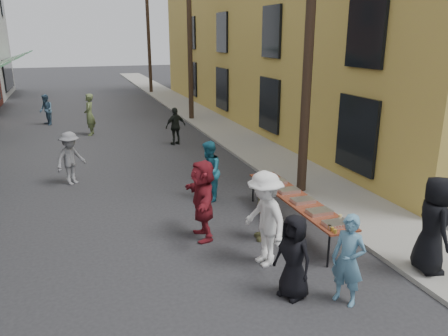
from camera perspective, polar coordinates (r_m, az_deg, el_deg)
ground at (r=8.82m, az=-5.59°, el=-12.86°), size 120.00×120.00×0.00m
sidewalk at (r=23.84m, az=-2.63°, el=6.52°), size 2.20×60.00×0.10m
building_ochre at (r=25.01m, az=12.14°, el=18.06°), size 10.00×28.00×10.00m
utility_pole_near at (r=12.08m, az=11.13°, el=17.26°), size 0.26×0.26×9.00m
utility_pole_mid at (r=23.26m, az=-4.52°, el=17.24°), size 0.26×0.26×9.00m
utility_pole_far at (r=34.98m, az=-9.85°, el=16.96°), size 0.26×0.26×9.00m
serving_table at (r=10.34m, az=9.42°, el=-4.02°), size 0.70×4.00×0.75m
catering_tray_sausage at (r=9.02m, az=14.46°, el=-7.05°), size 0.50×0.33×0.08m
catering_tray_foil_b at (r=9.52m, az=12.32°, el=-5.59°), size 0.50×0.33×0.08m
catering_tray_buns at (r=10.07m, az=10.25°, el=-4.18°), size 0.50×0.33×0.08m
catering_tray_foil_d at (r=10.64m, az=8.42°, el=-2.91°), size 0.50×0.33×0.08m
catering_tray_buns_end at (r=11.23m, az=6.78°, el=-1.78°), size 0.50×0.33×0.08m
condiment_jar_a at (r=8.68m, az=14.33°, el=-8.02°), size 0.07×0.07×0.08m
condiment_jar_b at (r=8.75m, az=13.97°, el=-7.77°), size 0.07×0.07×0.08m
condiment_jar_c at (r=8.83m, az=13.62°, el=-7.52°), size 0.07×0.07×0.08m
cup_stack at (r=8.93m, az=16.44°, el=-7.31°), size 0.08×0.08×0.12m
guest_front_a at (r=7.68m, az=9.08°, el=-11.37°), size 0.72×0.87×1.52m
guest_front_b at (r=7.69m, az=15.93°, el=-11.48°), size 0.62×0.69×1.60m
guest_front_c at (r=11.83m, az=-2.02°, el=-0.47°), size 0.87×0.98×1.67m
guest_front_d at (r=8.56m, az=5.34°, el=-6.65°), size 0.86×1.32×1.92m
guest_front_e at (r=9.66m, az=5.28°, el=-4.92°), size 0.55×0.98×1.58m
guest_queue_back at (r=9.63m, az=-2.79°, el=-4.16°), size 0.69×1.73×1.82m
server at (r=8.97m, az=25.64°, el=-6.71°), size 0.84×1.05×1.86m
passerby_left at (r=13.96m, az=-19.41°, el=1.20°), size 1.19×1.15×1.63m
passerby_mid at (r=18.18m, az=-6.34°, el=5.45°), size 0.98×0.62×1.55m
passerby_right at (r=20.72m, az=-17.16°, el=6.68°), size 0.57×0.76×1.88m
passerby_far at (r=23.87m, az=-22.21°, el=7.04°), size 0.81×0.91×1.54m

